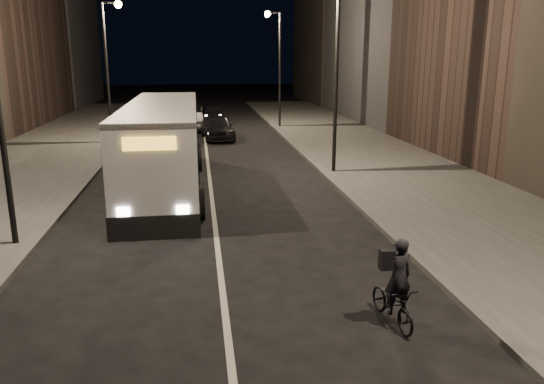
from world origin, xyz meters
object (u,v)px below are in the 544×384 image
object	(u,v)px
streetlight_right_mid	(331,52)
streetlight_left_far	(110,53)
city_bus	(164,143)
car_mid	(192,121)
car_near	(217,127)
streetlight_left_near	(2,50)
streetlight_right_far	(276,53)
cyclist_on_bicycle	(394,295)
car_far	(212,113)

from	to	relation	value
streetlight_right_mid	streetlight_left_far	world-z (taller)	same
city_bus	car_mid	distance (m)	17.07
car_mid	car_near	bearing A→B (deg)	108.20
streetlight_left_near	streetlight_right_far	bearing A→B (deg)	66.04
streetlight_right_mid	cyclist_on_bicycle	bearing A→B (deg)	-98.41
streetlight_right_mid	car_far	xyz separation A→B (m)	(-4.53, 21.19, -4.76)
streetlight_right_far	cyclist_on_bicycle	bearing A→B (deg)	-93.89
streetlight_right_mid	car_near	world-z (taller)	streetlight_right_mid
car_mid	car_far	world-z (taller)	car_mid
car_far	streetlight_right_mid	bearing A→B (deg)	-81.93
streetlight_right_far	streetlight_left_far	xyz separation A→B (m)	(-10.66, -6.00, 0.00)
streetlight_left_near	cyclist_on_bicycle	world-z (taller)	streetlight_left_near
cyclist_on_bicycle	city_bus	bearing A→B (deg)	104.61
streetlight_right_mid	car_mid	xyz separation A→B (m)	(-6.13, 15.46, -4.70)
streetlight_right_mid	streetlight_left_near	distance (m)	13.33
streetlight_right_mid	streetlight_left_near	world-z (taller)	same
streetlight_left_far	car_near	size ratio (longest dim) A/B	1.77
streetlight_right_far	car_far	size ratio (longest dim) A/B	1.96
streetlight_right_mid	streetlight_left_far	distance (m)	14.62
cyclist_on_bicycle	car_mid	bearing A→B (deg)	89.71
city_bus	car_far	world-z (taller)	city_bus
city_bus	car_far	size ratio (longest dim) A/B	3.07
streetlight_right_far	car_mid	xyz separation A→B (m)	(-6.13, -0.54, -4.70)
streetlight_right_far	car_far	xyz separation A→B (m)	(-4.53, 5.19, -4.76)
streetlight_right_mid	car_mid	bearing A→B (deg)	111.64
streetlight_left_far	cyclist_on_bicycle	distance (m)	25.61
car_mid	cyclist_on_bicycle	bearing A→B (deg)	95.74
car_mid	streetlight_left_far	bearing A→B (deg)	47.98
car_near	car_far	xyz separation A→B (m)	(0.00, 10.01, -0.18)
streetlight_left_near	streetlight_left_far	size ratio (longest dim) A/B	1.00
car_far	streetlight_right_far	bearing A→B (deg)	-52.85
streetlight_right_mid	car_far	size ratio (longest dim) A/B	1.96
streetlight_right_mid	streetlight_right_far	distance (m)	16.00
streetlight_left_near	cyclist_on_bicycle	distance (m)	11.36
car_near	car_far	size ratio (longest dim) A/B	1.11
streetlight_right_mid	cyclist_on_bicycle	world-z (taller)	streetlight_right_mid
city_bus	cyclist_on_bicycle	bearing A→B (deg)	-67.20
streetlight_right_far	streetlight_left_near	distance (m)	26.26
streetlight_right_far	streetlight_left_far	world-z (taller)	same
streetlight_right_mid	streetlight_right_far	xyz separation A→B (m)	(0.00, 16.00, 0.00)
streetlight_left_far	cyclist_on_bicycle	world-z (taller)	streetlight_left_far
cyclist_on_bicycle	car_far	world-z (taller)	cyclist_on_bicycle
streetlight_left_far	city_bus	xyz separation A→B (m)	(3.52, -11.54, -3.50)
streetlight_right_far	cyclist_on_bicycle	world-z (taller)	streetlight_right_far
car_near	car_mid	xyz separation A→B (m)	(-1.60, 4.28, -0.13)
city_bus	car_far	bearing A→B (deg)	83.30
streetlight_left_near	cyclist_on_bicycle	bearing A→B (deg)	-33.11
car_near	streetlight_right_mid	bearing A→B (deg)	-73.25
city_bus	cyclist_on_bicycle	distance (m)	13.19
city_bus	car_near	distance (m)	13.03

